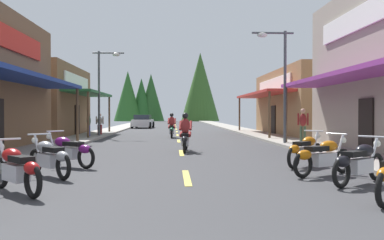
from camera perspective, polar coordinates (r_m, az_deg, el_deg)
name	(u,v)px	position (r m, az deg, el deg)	size (l,w,h in m)	color
ground	(177,132)	(34.77, -2.13, -1.70)	(9.36, 96.11, 0.10)	#38383A
sidewalk_left	(108,131)	(35.19, -11.59, -1.51)	(2.20, 96.11, 0.12)	#9E9991
sidewalk_right	(245,131)	(35.30, 7.30, -1.49)	(2.20, 96.11, 0.12)	gray
centerline_dashes	(176,130)	(37.46, -2.17, -1.43)	(0.16, 70.08, 0.01)	#E0C64C
storefront_left_far	(13,101)	(30.33, -23.50, 2.41)	(10.33, 9.36, 4.73)	brown
storefront_right_far	(333,103)	(31.27, 18.97, 2.26)	(10.51, 12.42, 4.59)	olive
streetlamp_left	(104,81)	(27.21, -12.09, 5.36)	(2.02, 0.30, 5.54)	#474C51
streetlamp_right	(278,70)	(20.40, 11.88, 6.81)	(2.02, 0.30, 5.51)	#474C51
motorcycle_parked_right_1	(359,162)	(9.64, 22.12, -5.40)	(1.76, 1.38, 1.04)	black
motorcycle_parked_right_2	(323,156)	(10.70, 17.64, -4.76)	(1.88, 1.20, 1.04)	black
motorcycle_parked_right_3	(305,150)	(12.37, 15.42, -3.99)	(1.56, 1.60, 1.04)	black
motorcycle_parked_left_1	(17,168)	(8.63, -23.11, -6.14)	(1.52, 1.65, 1.04)	black
motorcycle_parked_left_2	(49,157)	(10.57, -19.16, -4.83)	(1.50, 1.67, 1.04)	black
motorcycle_parked_left_3	(68,150)	(12.32, -16.79, -4.01)	(1.83, 1.29, 1.04)	black
rider_cruising_lead	(185,135)	(16.51, -0.93, -2.15)	(0.61, 2.14, 1.57)	black
rider_cruising_trailing	(172,127)	(26.02, -2.82, -1.03)	(0.60, 2.14, 1.57)	black
pedestrian_by_shop	(303,123)	(21.39, 15.11, -0.44)	(0.49, 0.41, 1.79)	#3F593F
pedestrian_browsing	(100,123)	(28.57, -12.65, -0.42)	(0.56, 0.34, 1.54)	maroon
pedestrian_waiting	(89,123)	(26.42, -14.10, -0.46)	(0.27, 0.57, 1.59)	#333F8C
parked_car_curbside	(143,122)	(43.68, -6.81, -0.21)	(2.28, 4.40, 1.40)	silver
treeline_backdrop	(170,92)	(84.08, -3.02, 3.88)	(21.30, 8.55, 13.90)	#235623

